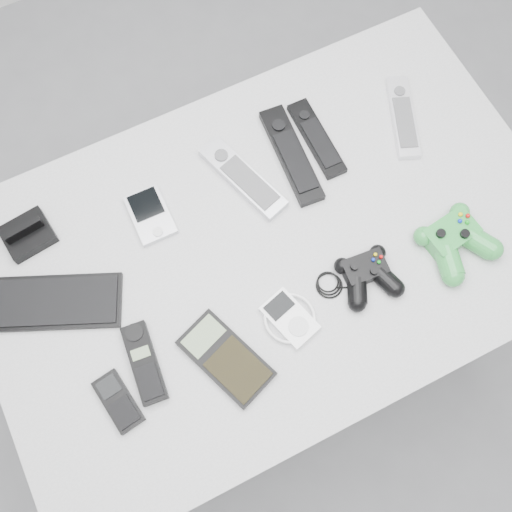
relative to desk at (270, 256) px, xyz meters
name	(u,v)px	position (x,y,z in m)	size (l,w,h in m)	color
floor	(290,338)	(0.06, -0.06, -0.74)	(3.50, 3.50, 0.00)	slate
desk	(270,256)	(0.00, 0.00, 0.00)	(1.21, 0.78, 0.81)	#969698
pda_keyboard	(55,302)	(-0.44, 0.08, 0.08)	(0.26, 0.11, 0.02)	black
dock_bracket	(26,232)	(-0.44, 0.24, 0.10)	(0.10, 0.08, 0.05)	black
pda	(150,215)	(-0.20, 0.17, 0.08)	(0.08, 0.12, 0.02)	#B8B9C0
remote_silver_a	(243,177)	(0.01, 0.16, 0.08)	(0.06, 0.22, 0.02)	#B8B9C0
remote_black_a	(291,154)	(0.13, 0.16, 0.08)	(0.06, 0.24, 0.02)	black
remote_black_b	(317,138)	(0.20, 0.18, 0.08)	(0.05, 0.20, 0.02)	black
remote_silver_b	(403,117)	(0.40, 0.14, 0.08)	(0.05, 0.21, 0.02)	silver
mobile_phone	(118,401)	(-0.40, -0.16, 0.08)	(0.05, 0.11, 0.02)	black
cordless_handset	(144,363)	(-0.33, -0.11, 0.08)	(0.05, 0.16, 0.02)	black
calculator	(226,358)	(-0.19, -0.17, 0.08)	(0.09, 0.19, 0.02)	black
mp3_player	(290,318)	(-0.04, -0.16, 0.08)	(0.10, 0.11, 0.02)	white
controller_black	(367,274)	(0.14, -0.15, 0.09)	(0.21, 0.13, 0.04)	black
controller_green	(455,239)	(0.34, -0.16, 0.10)	(0.15, 0.16, 0.05)	#227C2E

